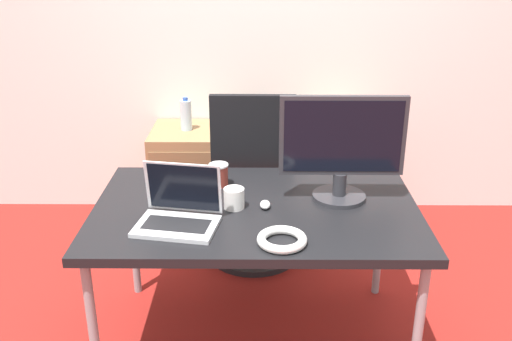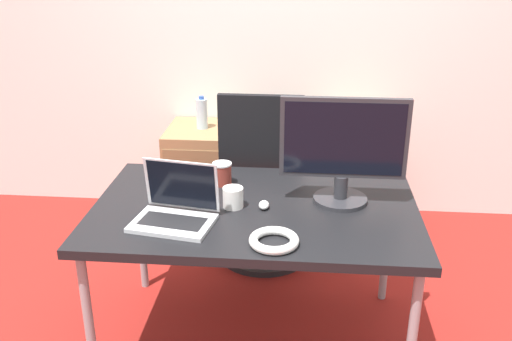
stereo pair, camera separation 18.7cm
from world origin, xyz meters
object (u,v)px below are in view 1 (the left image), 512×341
(office_chair, at_px, (254,199))
(coffee_cup_brown, at_px, (219,175))
(cable_coil, at_px, (282,239))
(cabinet_left, at_px, (189,177))
(monitor, at_px, (342,148))
(laptop_center, at_px, (179,213))
(mouse, at_px, (265,205))
(water_bottle, at_px, (186,115))
(coffee_cup_white, at_px, (234,198))
(cabinet_right, at_px, (334,177))

(office_chair, distance_m, coffee_cup_brown, 0.64)
(coffee_cup_brown, distance_m, cable_coil, 0.62)
(cabinet_left, relative_size, monitor, 1.20)
(laptop_center, relative_size, mouse, 5.19)
(coffee_cup_brown, relative_size, cable_coil, 0.55)
(water_bottle, relative_size, mouse, 3.07)
(cabinet_left, bearing_deg, water_bottle, 90.00)
(laptop_center, bearing_deg, cabinet_left, 95.70)
(mouse, xyz_separation_m, coffee_cup_white, (-0.13, 0.00, 0.03))
(mouse, relative_size, coffee_cup_brown, 0.65)
(cabinet_right, relative_size, water_bottle, 3.08)
(laptop_center, relative_size, coffee_cup_brown, 3.35)
(cabinet_right, bearing_deg, coffee_cup_white, -115.90)
(office_chair, xyz_separation_m, cabinet_left, (-0.44, 0.50, -0.07))
(laptop_center, bearing_deg, coffee_cup_brown, 70.88)
(mouse, bearing_deg, cabinet_left, 111.59)
(monitor, bearing_deg, cable_coil, -123.50)
(cabinet_left, distance_m, mouse, 1.40)
(laptop_center, height_order, coffee_cup_brown, laptop_center)
(cabinet_left, distance_m, coffee_cup_white, 1.36)
(coffee_cup_brown, bearing_deg, mouse, -48.47)
(cabinet_left, distance_m, cabinet_right, 0.96)
(office_chair, relative_size, coffee_cup_brown, 9.94)
(laptop_center, xyz_separation_m, mouse, (0.35, 0.15, -0.03))
(office_chair, xyz_separation_m, coffee_cup_brown, (-0.16, -0.50, 0.37))
(cabinet_right, height_order, coffee_cup_white, coffee_cup_white)
(cabinet_left, height_order, cabinet_right, same)
(coffee_cup_white, height_order, cable_coil, coffee_cup_white)
(cabinet_right, relative_size, coffee_cup_white, 7.20)
(coffee_cup_brown, xyz_separation_m, cable_coil, (0.28, -0.56, -0.04))
(water_bottle, xyz_separation_m, cable_coil, (0.56, -1.56, -0.03))
(coffee_cup_brown, bearing_deg, laptop_center, -109.12)
(cabinet_left, distance_m, water_bottle, 0.43)
(water_bottle, bearing_deg, cabinet_left, -90.00)
(water_bottle, height_order, cable_coil, water_bottle)
(mouse, xyz_separation_m, coffee_cup_brown, (-0.22, 0.25, 0.04))
(cable_coil, bearing_deg, water_bottle, 109.60)
(mouse, relative_size, cable_coil, 0.36)
(laptop_center, bearing_deg, water_bottle, 95.69)
(laptop_center, distance_m, mouse, 0.39)
(laptop_center, height_order, monitor, monitor)
(coffee_cup_white, distance_m, coffee_cup_brown, 0.26)
(cabinet_right, height_order, cable_coil, cable_coil)
(mouse, distance_m, coffee_cup_white, 0.14)
(mouse, height_order, coffee_cup_white, coffee_cup_white)
(cabinet_right, xyz_separation_m, mouse, (-0.47, -1.25, 0.40))
(monitor, bearing_deg, water_bottle, 125.71)
(water_bottle, height_order, monitor, monitor)
(cabinet_left, height_order, water_bottle, water_bottle)
(office_chair, bearing_deg, cabinet_right, 43.33)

